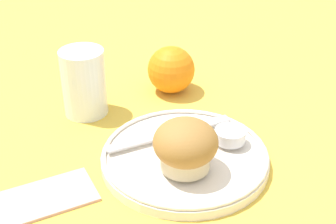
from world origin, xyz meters
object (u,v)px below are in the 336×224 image
muffin (185,146)px  orange_fruit (171,70)px  butter_knife (170,133)px  juice_glass (84,82)px

muffin → orange_fruit: 0.25m
butter_knife → juice_glass: size_ratio=1.79×
butter_knife → orange_fruit: bearing=63.9°
butter_knife → orange_fruit: orange_fruit is taller
muffin → orange_fruit: bearing=67.2°
juice_glass → muffin: bearing=-74.5°
orange_fruit → butter_knife: bearing=-117.4°
orange_fruit → juice_glass: 0.16m
muffin → butter_knife: bearing=77.3°
butter_knife → juice_glass: 0.17m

